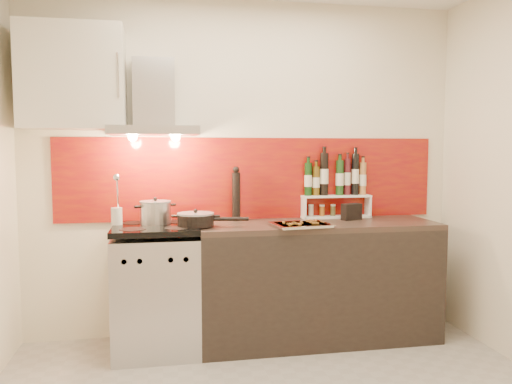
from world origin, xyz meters
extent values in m
cube|color=silver|center=(0.00, 1.40, 1.30)|extent=(3.40, 0.02, 2.60)
cube|color=maroon|center=(0.05, 1.39, 1.22)|extent=(3.00, 0.02, 0.64)
cube|color=#B7B7BA|center=(-0.70, 1.10, 0.42)|extent=(0.60, 0.60, 0.84)
cube|color=black|center=(-0.70, 0.81, 0.33)|extent=(0.50, 0.02, 0.40)
cube|color=#B7B7BA|center=(-0.70, 0.81, 0.72)|extent=(0.56, 0.02, 0.12)
cube|color=#FF190C|center=(-0.70, 0.81, 0.72)|extent=(0.10, 0.01, 0.04)
cube|color=black|center=(-0.70, 1.10, 0.89)|extent=(0.60, 0.60, 0.04)
cube|color=black|center=(0.50, 1.10, 0.43)|extent=(1.80, 0.60, 0.86)
cube|color=#2E241C|center=(0.50, 1.10, 0.88)|extent=(1.80, 0.60, 0.04)
cube|color=#B7B7BA|center=(-0.70, 1.15, 1.58)|extent=(0.62, 0.50, 0.06)
cube|color=#B7B7BA|center=(-0.70, 1.30, 1.86)|extent=(0.30, 0.18, 0.50)
sphere|color=#FFD18C|center=(-0.85, 1.15, 1.54)|extent=(0.07, 0.07, 0.07)
sphere|color=#FFD18C|center=(-0.55, 1.15, 1.54)|extent=(0.07, 0.07, 0.07)
cube|color=beige|center=(-1.25, 1.22, 1.95)|extent=(0.70, 0.35, 0.72)
cylinder|color=#B7B7BA|center=(-0.70, 1.18, 0.99)|extent=(0.22, 0.22, 0.15)
cylinder|color=#99999E|center=(-0.70, 1.18, 1.07)|extent=(0.23, 0.23, 0.01)
sphere|color=black|center=(-0.70, 1.18, 1.09)|extent=(0.03, 0.03, 0.03)
cylinder|color=black|center=(-0.42, 1.02, 0.95)|extent=(0.26, 0.26, 0.08)
cylinder|color=#99999E|center=(-0.42, 1.02, 1.00)|extent=(0.26, 0.26, 0.01)
sphere|color=black|center=(-0.42, 1.02, 1.02)|extent=(0.03, 0.03, 0.03)
cylinder|color=black|center=(-0.17, 0.98, 0.96)|extent=(0.25, 0.07, 0.03)
cylinder|color=silver|center=(-0.97, 1.18, 0.97)|extent=(0.08, 0.08, 0.13)
cylinder|color=silver|center=(-0.96, 1.18, 1.14)|extent=(0.01, 0.06, 0.24)
sphere|color=silver|center=(-0.96, 1.13, 1.25)|extent=(0.05, 0.05, 0.05)
cylinder|color=black|center=(-0.09, 1.30, 1.09)|extent=(0.07, 0.07, 0.37)
sphere|color=black|center=(-0.09, 1.30, 1.29)|extent=(0.05, 0.05, 0.05)
cube|color=white|center=(0.73, 1.34, 0.91)|extent=(0.56, 0.15, 0.01)
cube|color=white|center=(0.45, 1.34, 0.99)|extent=(0.02, 0.15, 0.16)
cube|color=white|center=(1.00, 1.34, 0.99)|extent=(0.02, 0.15, 0.16)
cube|color=white|center=(0.73, 1.34, 1.07)|extent=(0.56, 0.15, 0.02)
cylinder|color=black|center=(0.49, 1.34, 1.21)|extent=(0.06, 0.06, 0.26)
cylinder|color=#563E0E|center=(0.56, 1.34, 1.20)|extent=(0.06, 0.06, 0.23)
cylinder|color=black|center=(0.63, 1.34, 1.25)|extent=(0.07, 0.07, 0.34)
cylinder|color=#173914|center=(0.76, 1.34, 1.22)|extent=(0.06, 0.06, 0.28)
cylinder|color=#491319|center=(0.82, 1.34, 1.23)|extent=(0.05, 0.05, 0.29)
cylinder|color=black|center=(0.89, 1.34, 1.25)|extent=(0.06, 0.06, 0.33)
cylinder|color=#9F6A39|center=(0.96, 1.34, 1.21)|extent=(0.06, 0.06, 0.26)
cylinder|color=#B2A091|center=(0.52, 1.34, 0.96)|extent=(0.04, 0.04, 0.08)
cylinder|color=#A55B1B|center=(0.61, 1.34, 0.95)|extent=(0.04, 0.04, 0.08)
cylinder|color=brown|center=(0.70, 1.34, 0.95)|extent=(0.04, 0.04, 0.08)
cube|color=black|center=(0.80, 1.18, 0.96)|extent=(0.17, 0.11, 0.14)
cube|color=silver|center=(0.32, 0.92, 0.91)|extent=(0.41, 0.33, 0.01)
cube|color=silver|center=(0.32, 0.92, 0.92)|extent=(0.43, 0.35, 0.01)
cube|color=red|center=(0.32, 0.92, 0.92)|extent=(0.37, 0.29, 0.01)
cube|color=brown|center=(0.20, 0.93, 0.93)|extent=(0.02, 0.05, 0.01)
cube|color=brown|center=(0.41, 0.98, 0.93)|extent=(0.05, 0.05, 0.01)
cube|color=brown|center=(0.32, 0.91, 0.93)|extent=(0.02, 0.05, 0.01)
cube|color=brown|center=(0.40, 0.97, 0.93)|extent=(0.03, 0.05, 0.01)
cube|color=brown|center=(0.41, 0.99, 0.93)|extent=(0.02, 0.05, 0.01)
cube|color=brown|center=(0.29, 0.84, 0.93)|extent=(0.02, 0.05, 0.01)
cube|color=brown|center=(0.23, 0.86, 0.93)|extent=(0.05, 0.02, 0.01)
cube|color=brown|center=(0.26, 0.91, 0.93)|extent=(0.03, 0.05, 0.01)
cube|color=brown|center=(0.40, 0.98, 0.93)|extent=(0.05, 0.05, 0.01)
cube|color=brown|center=(0.27, 0.87, 0.93)|extent=(0.05, 0.04, 0.01)
cube|color=brown|center=(0.41, 0.93, 0.93)|extent=(0.05, 0.04, 0.01)
cube|color=brown|center=(0.23, 0.84, 0.93)|extent=(0.04, 0.05, 0.01)
cube|color=brown|center=(0.45, 0.98, 0.93)|extent=(0.03, 0.05, 0.01)
cube|color=brown|center=(0.41, 0.86, 0.93)|extent=(0.05, 0.03, 0.01)
cube|color=brown|center=(0.42, 0.97, 0.93)|extent=(0.03, 0.05, 0.01)
cube|color=brown|center=(0.26, 0.90, 0.93)|extent=(0.03, 0.05, 0.01)
camera|label=1|loc=(-0.63, -2.49, 1.44)|focal=35.00mm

